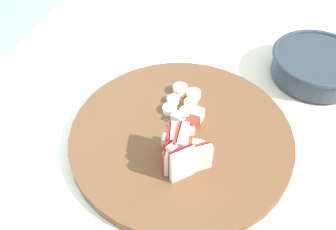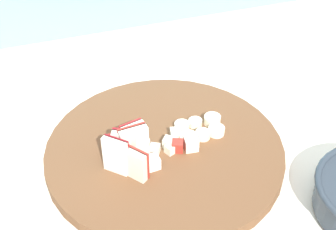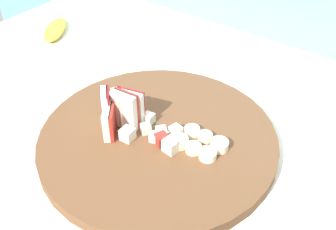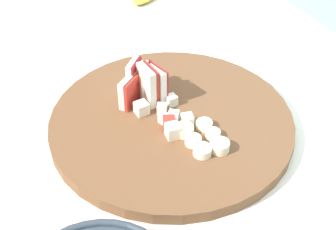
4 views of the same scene
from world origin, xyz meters
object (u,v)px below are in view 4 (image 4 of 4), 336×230
Objects in this scene: apple_dice_pile at (167,117)px; apple_wedge_fan at (145,84)px; cutting_board at (171,123)px; banana_slice_rows at (202,138)px.

apple_wedge_fan is at bearing -175.98° from apple_dice_pile.
apple_wedge_fan reaches higher than cutting_board.
banana_slice_rows reaches higher than cutting_board.
apple_dice_pile is at bearing 4.02° from apple_wedge_fan.
apple_wedge_fan is 0.07m from apple_dice_pile.
apple_dice_pile is 1.11× the size of banana_slice_rows.
cutting_board is at bearing 112.30° from apple_dice_pile.
apple_dice_pile reaches higher than banana_slice_rows.
apple_wedge_fan reaches higher than apple_dice_pile.
cutting_board is 0.02m from apple_dice_pile.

